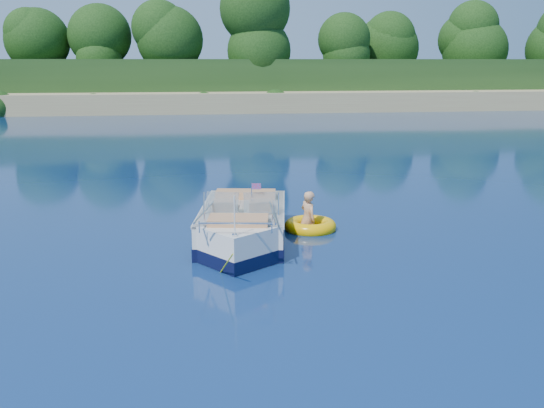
{
  "coord_description": "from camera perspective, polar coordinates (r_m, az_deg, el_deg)",
  "views": [
    {
      "loc": [
        0.59,
        -11.26,
        3.92
      ],
      "look_at": [
        2.34,
        1.53,
        0.85
      ],
      "focal_mm": 40.0,
      "sensor_mm": 36.0,
      "label": 1
    }
  ],
  "objects": [
    {
      "name": "motorboat",
      "position": [
        13.27,
        -2.81,
        -2.33
      ],
      "size": [
        2.35,
        5.11,
        1.71
      ],
      "rotation": [
        0.0,
        0.0,
        -0.16
      ],
      "color": "silver",
      "rests_on": "ground"
    },
    {
      "name": "boy",
      "position": [
        14.41,
        3.3,
        -2.43
      ],
      "size": [
        0.62,
        0.81,
        1.46
      ],
      "primitive_type": "imported",
      "rotation": [
        0.0,
        -0.17,
        2.01
      ],
      "color": "tan",
      "rests_on": "ground"
    },
    {
      "name": "ground",
      "position": [
        11.94,
        -10.24,
        -6.02
      ],
      "size": [
        160.0,
        160.0,
        0.0
      ],
      "primitive_type": "plane",
      "color": "#0A1F47",
      "rests_on": "ground"
    },
    {
      "name": "shoreline",
      "position": [
        75.09,
        -8.41,
        11.01
      ],
      "size": [
        170.0,
        59.0,
        6.0
      ],
      "color": "#9A8459",
      "rests_on": "ground"
    },
    {
      "name": "tow_tube",
      "position": [
        14.4,
        3.63,
        -2.09
      ],
      "size": [
        1.46,
        1.46,
        0.33
      ],
      "rotation": [
        0.0,
        0.0,
        -0.21
      ],
      "color": "#FFB505",
      "rests_on": "ground"
    },
    {
      "name": "treeline",
      "position": [
        52.3,
        -8.7,
        15.03
      ],
      "size": [
        150.0,
        7.12,
        8.19
      ],
      "color": "#2F200F",
      "rests_on": "ground"
    }
  ]
}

